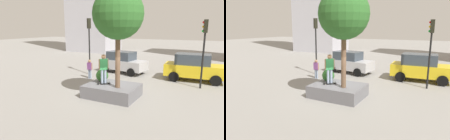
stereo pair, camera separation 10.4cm
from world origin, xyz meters
The scene contains 11 objects.
ground_plane centered at (0.00, 0.00, 0.00)m, with size 120.00×120.00×0.00m, color gray.
planter_ledge centered at (0.09, -0.19, 0.37)m, with size 3.09×2.31×0.75m, color slate.
plaza_tree centered at (0.63, -0.54, 4.80)m, with size 2.78×2.78×5.48m.
boxwood_shrub centered at (-0.81, 0.20, 1.14)m, with size 0.78×0.78×0.78m, color #2D6628.
skateboard centered at (-0.40, -0.33, 0.80)m, with size 0.78×0.62×0.07m.
skateboarder centered at (-0.40, -0.33, 1.83)m, with size 0.49×0.45×1.75m.
sedan_parked centered at (-2.08, 6.17, 1.00)m, with size 4.45×2.48×1.97m.
taxi_cab centered at (4.07, 6.10, 1.07)m, with size 4.63×2.31×2.11m.
traffic_light_corner centered at (4.71, 4.11, 3.14)m, with size 0.36×0.32×4.61m.
traffic_light_median centered at (-4.37, 4.19, 3.30)m, with size 0.37×0.37×4.87m.
passerby_with_bag centered at (-3.56, 2.95, 0.90)m, with size 0.53×0.24×1.56m.
Camera 2 is at (5.56, -10.61, 4.12)m, focal length 32.67 mm.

